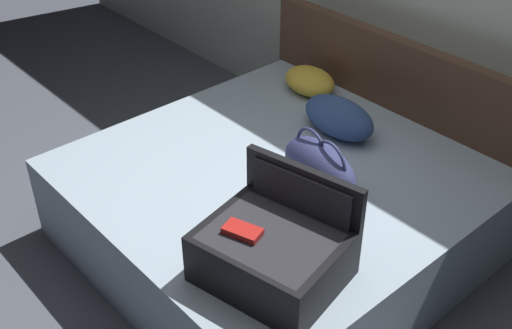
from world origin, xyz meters
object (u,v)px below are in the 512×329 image
Objects in this scene: duffel_bag at (320,168)px; pillow_near_headboard at (339,117)px; hard_case_large at (274,250)px; pillow_center_head at (310,81)px; bed at (275,208)px.

pillow_near_headboard is at bearing 122.67° from duffel_bag.
hard_case_large is 1.78× the size of pillow_center_head.
hard_case_large reaches higher than pillow_center_head.
duffel_bag is at bearing 104.48° from hard_case_large.
bed is at bearing -172.81° from duffel_bag.
pillow_center_head is (-0.50, 0.75, 0.33)m from bed.
duffel_bag is at bearing -43.04° from pillow_center_head.
duffel_bag reaches higher than pillow_center_head.
pillow_center_head is at bearing 136.96° from duffel_bag.
bed is 2.94× the size of hard_case_large.
pillow_near_headboard is (-0.31, 0.48, -0.04)m from duffel_bag.
pillow_near_headboard reaches higher than pillow_center_head.
duffel_bag is 0.57m from pillow_near_headboard.
hard_case_large reaches higher than pillow_near_headboard.
pillow_center_head is (-1.06, 1.29, -0.07)m from hard_case_large.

